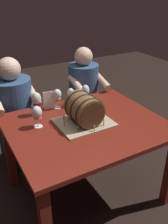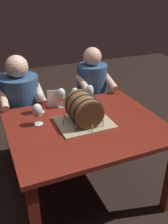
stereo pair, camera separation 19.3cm
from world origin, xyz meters
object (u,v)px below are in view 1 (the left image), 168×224
Objects in this scene: barrel_cake at (84,110)px; wine_glass_empty at (71,94)px; wine_glass_red at (36,100)px; menu_card at (50,100)px; wine_glass_amber at (85,92)px; wine_glass_rose at (37,113)px; dining_table at (86,135)px; person_seated_right at (84,103)px; wine_glass_white at (57,95)px; person_seated_left at (16,117)px.

barrel_cake is 0.34m from wine_glass_empty.
wine_glass_red is 1.26× the size of menu_card.
wine_glass_amber is 0.55m from wine_glass_rose.
wine_glass_amber reaches higher than wine_glass_rose.
wine_glass_amber is at bearing 61.41° from dining_table.
person_seated_right is at bearing 62.60° from wine_glass_amber.
wine_glass_white is at bearing -142.75° from person_seated_right.
menu_card is at bearing 22.80° from wine_glass_red.
wine_glass_empty is (0.04, 0.35, 0.22)m from dining_table.
wine_glass_white reaches higher than wine_glass_empty.
person_seated_left is at bearing 143.31° from wine_glass_amber.
wine_glass_rose is 0.44m from wine_glass_empty.
wine_glass_empty is at bearing -132.47° from person_seated_right.
barrel_cake is 2.67× the size of menu_card.
wine_glass_amber is 0.26m from wine_glass_white.
person_seated_right is (0.53, 0.33, -0.29)m from menu_card.
wine_glass_empty is (0.12, -0.02, -0.01)m from wine_glass_white.
person_seated_right reaches higher than wine_glass_empty.
wine_glass_red is at bearing -170.60° from wine_glass_white.
barrel_cake is 0.41m from menu_card.
person_seated_right is (0.77, -0.00, -0.02)m from person_seated_left.
barrel_cake is 0.87m from person_seated_right.
dining_table is 0.46m from menu_card.
person_seated_left is at bearing 131.18° from wine_glass_white.
barrel_cake reaches higher than wine_glass_rose.
person_seated_right is (0.40, 0.71, -0.32)m from barrel_cake.
barrel_cake is at bearing -119.20° from person_seated_right.
person_seated_left is (-0.56, 0.41, -0.31)m from wine_glass_amber.
wine_glass_rose is at bearing -86.38° from person_seated_left.
menu_card is (-0.31, 0.09, -0.05)m from wine_glass_amber.
barrel_cake is at bearing -99.09° from wine_glass_empty.
barrel_cake is 0.36m from wine_glass_white.
wine_glass_amber is 1.09× the size of wine_glass_rose.
person_seated_left is (-0.37, 0.71, -0.30)m from barrel_cake.
dining_table is 0.44m from wine_glass_rose.
wine_glass_amber is at bearing 58.39° from barrel_cake.
person_seated_left reaches higher than wine_glass_white.
wine_glass_empty is 1.08× the size of menu_card.
person_seated_right is (0.21, 0.41, -0.33)m from wine_glass_amber.
dining_table is at bearing -22.73° from wine_glass_rose.
wine_glass_white is at bearing 169.20° from wine_glass_empty.
wine_glass_white is at bearing 101.64° from dining_table.
wine_glass_empty is at bearing -10.80° from wine_glass_white.
wine_glass_empty is at bearing 162.93° from wine_glass_amber.
barrel_cake is at bearing -79.53° from wine_glass_white.
wine_glass_red is at bearing 70.67° from wine_glass_rose.
barrel_cake reaches higher than wine_glass_empty.
wine_glass_white is (-0.07, 0.36, 0.01)m from barrel_cake.
barrel_cake reaches higher than menu_card.
barrel_cake is at bearing -61.36° from menu_card.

